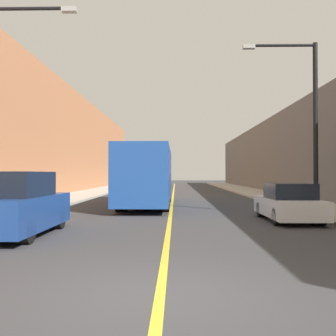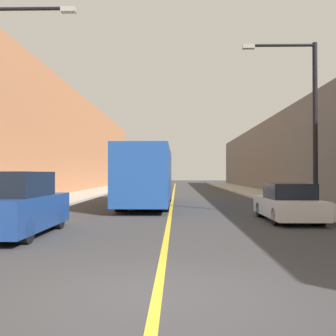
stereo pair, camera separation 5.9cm
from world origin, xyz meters
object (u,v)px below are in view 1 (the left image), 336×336
car_right_near (289,204)px  street_lamp_right (308,114)px  parked_suv_left (14,206)px  bus (148,175)px

car_right_near → street_lamp_right: size_ratio=0.60×
parked_suv_left → car_right_near: 9.86m
car_right_near → street_lamp_right: street_lamp_right is taller
street_lamp_right → bus: bearing=141.6°
bus → car_right_near: size_ratio=2.54×
bus → street_lamp_right: size_ratio=1.54×
bus → parked_suv_left: bus is taller
bus → car_right_near: bus is taller
bus → street_lamp_right: (7.15, -5.67, 2.59)m
parked_suv_left → car_right_near: (9.11, 3.76, -0.21)m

